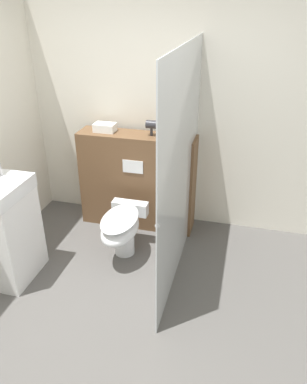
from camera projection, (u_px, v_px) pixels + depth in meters
The scene contains 8 objects.
ground_plane at pixel (103, 330), 2.97m from camera, with size 12.00×12.00×0.00m, color #565451.
wall_back at pixel (160, 113), 3.98m from camera, with size 8.00×0.06×2.50m.
partition_panel at pixel (138, 181), 4.14m from camera, with size 1.27×0.32×1.08m.
shower_glass at pixel (181, 170), 3.22m from camera, with size 0.04×1.76×2.05m.
toilet at pixel (122, 228), 3.68m from camera, with size 0.37×0.67×0.48m.
sink_vanity at pixel (2, 231), 3.36m from camera, with size 0.51×0.55×1.11m.
hair_drier at pixel (156, 125), 3.80m from camera, with size 0.21×0.08×0.16m.
folded_towel at pixel (105, 127), 3.96m from camera, with size 0.22×0.15×0.09m.
Camera 1 is at (0.92, -1.95, 2.35)m, focal length 35.00 mm.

